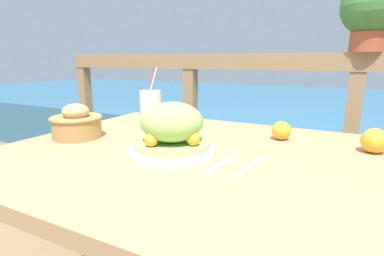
% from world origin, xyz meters
% --- Properties ---
extents(patio_table, '(1.18, 0.97, 0.75)m').
position_xyz_m(patio_table, '(0.00, 0.00, 0.66)').
color(patio_table, tan).
rests_on(patio_table, ground_plane).
extents(railing_fence, '(2.80, 0.08, 1.06)m').
position_xyz_m(railing_fence, '(0.00, 0.87, 0.76)').
color(railing_fence, '#937551').
rests_on(railing_fence, ground_plane).
extents(sea_backdrop, '(12.00, 4.00, 0.51)m').
position_xyz_m(sea_backdrop, '(0.00, 3.37, 0.26)').
color(sea_backdrop, teal).
rests_on(sea_backdrop, ground_plane).
extents(salad_plate, '(0.27, 0.27, 0.16)m').
position_xyz_m(salad_plate, '(-0.04, -0.04, 0.82)').
color(salad_plate, white).
rests_on(salad_plate, patio_table).
extents(drink_glass, '(0.09, 0.09, 0.25)m').
position_xyz_m(drink_glass, '(-0.28, 0.19, 0.83)').
color(drink_glass, silver).
rests_on(drink_glass, patio_table).
extents(bread_basket, '(0.18, 0.18, 0.12)m').
position_xyz_m(bread_basket, '(-0.45, -0.04, 0.80)').
color(bread_basket, '#AD7F47').
rests_on(bread_basket, patio_table).
extents(potted_plant, '(0.27, 0.27, 0.34)m').
position_xyz_m(potted_plant, '(0.48, 0.87, 1.25)').
color(potted_plant, '#A34C2D').
rests_on(potted_plant, railing_fence).
extents(fork, '(0.03, 0.18, 0.00)m').
position_xyz_m(fork, '(0.14, -0.08, 0.75)').
color(fork, silver).
rests_on(fork, patio_table).
extents(knife, '(0.04, 0.18, 0.00)m').
position_xyz_m(knife, '(0.21, -0.06, 0.75)').
color(knife, silver).
rests_on(knife, patio_table).
extents(orange_near_basket, '(0.07, 0.07, 0.07)m').
position_xyz_m(orange_near_basket, '(0.22, 0.27, 0.78)').
color(orange_near_basket, '#F9A328').
rests_on(orange_near_basket, patio_table).
extents(orange_near_glass, '(0.08, 0.08, 0.08)m').
position_xyz_m(orange_near_glass, '(0.51, 0.24, 0.79)').
color(orange_near_glass, '#F9A328').
rests_on(orange_near_glass, patio_table).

